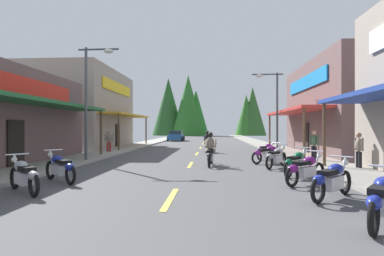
# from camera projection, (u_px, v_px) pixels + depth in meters

# --- Properties ---
(ground) EXTENTS (10.15, 86.59, 0.10)m
(ground) POSITION_uv_depth(u_px,v_px,m) (201.00, 148.00, 27.95)
(ground) COLOR #4C4C4F
(sidewalk_left) EXTENTS (2.42, 86.59, 0.12)m
(sidewalk_left) POSITION_uv_depth(u_px,v_px,m) (134.00, 146.00, 28.37)
(sidewalk_left) COLOR #9E9991
(sidewalk_left) RESTS_ON ground
(sidewalk_right) EXTENTS (2.42, 86.59, 0.12)m
(sidewalk_right) POSITION_uv_depth(u_px,v_px,m) (270.00, 147.00, 27.53)
(sidewalk_right) COLOR gray
(sidewalk_right) RESTS_ON ground
(centerline_dashes) EXTENTS (0.16, 63.54, 0.01)m
(centerline_dashes) POSITION_uv_depth(u_px,v_px,m) (203.00, 144.00, 32.73)
(centerline_dashes) COLOR #E0C64C
(centerline_dashes) RESTS_ON ground
(storefront_left_far) EXTENTS (9.36, 10.86, 6.88)m
(storefront_left_far) POSITION_uv_depth(u_px,v_px,m) (77.00, 109.00, 27.60)
(storefront_left_far) COLOR gray
(storefront_left_far) RESTS_ON ground
(storefront_right_far) EXTENTS (8.37, 11.20, 6.24)m
(storefront_right_far) POSITION_uv_depth(u_px,v_px,m) (356.00, 108.00, 20.61)
(storefront_right_far) COLOR brown
(storefront_right_far) RESTS_ON ground
(streetlamp_left) EXTENTS (2.11, 0.30, 5.91)m
(streetlamp_left) POSITION_uv_depth(u_px,v_px,m) (92.00, 87.00, 15.68)
(streetlamp_left) COLOR #474C51
(streetlamp_left) RESTS_ON ground
(streetlamp_right) EXTENTS (2.11, 0.30, 5.54)m
(streetlamp_right) POSITION_uv_depth(u_px,v_px,m) (272.00, 100.00, 20.82)
(streetlamp_right) COLOR #474C51
(streetlamp_right) RESTS_ON ground
(motorcycle_parked_right_0) EXTENTS (1.36, 1.77, 1.04)m
(motorcycle_parked_right_0) POSITION_uv_depth(u_px,v_px,m) (382.00, 199.00, 5.45)
(motorcycle_parked_right_0) COLOR black
(motorcycle_parked_right_0) RESTS_ON ground
(motorcycle_parked_right_1) EXTENTS (1.58, 1.59, 1.04)m
(motorcycle_parked_right_1) POSITION_uv_depth(u_px,v_px,m) (332.00, 179.00, 7.52)
(motorcycle_parked_right_1) COLOR black
(motorcycle_parked_right_1) RESTS_ON ground
(motorcycle_parked_right_2) EXTENTS (1.65, 1.51, 1.04)m
(motorcycle_parked_right_2) POSITION_uv_depth(u_px,v_px,m) (306.00, 169.00, 9.44)
(motorcycle_parked_right_2) COLOR black
(motorcycle_parked_right_2) RESTS_ON ground
(motorcycle_parked_right_3) EXTENTS (1.37, 1.77, 1.04)m
(motorcycle_parked_right_3) POSITION_uv_depth(u_px,v_px,m) (296.00, 163.00, 11.15)
(motorcycle_parked_right_3) COLOR black
(motorcycle_parked_right_3) RESTS_ON ground
(motorcycle_parked_right_4) EXTENTS (1.31, 1.81, 1.04)m
(motorcycle_parked_right_4) POSITION_uv_depth(u_px,v_px,m) (276.00, 157.00, 13.39)
(motorcycle_parked_right_4) COLOR black
(motorcycle_parked_right_4) RESTS_ON ground
(motorcycle_parked_right_5) EXTENTS (1.85, 1.24, 1.04)m
(motorcycle_parked_right_5) POSITION_uv_depth(u_px,v_px,m) (268.00, 154.00, 15.07)
(motorcycle_parked_right_5) COLOR black
(motorcycle_parked_right_5) RESTS_ON ground
(motorcycle_parked_right_6) EXTENTS (1.40, 1.74, 1.04)m
(motorcycle_parked_right_6) POSITION_uv_depth(u_px,v_px,m) (267.00, 150.00, 17.13)
(motorcycle_parked_right_6) COLOR black
(motorcycle_parked_right_6) RESTS_ON ground
(motorcycle_parked_left_2) EXTENTS (1.71, 1.44, 1.04)m
(motorcycle_parked_left_2) POSITION_uv_depth(u_px,v_px,m) (24.00, 175.00, 8.20)
(motorcycle_parked_left_2) COLOR black
(motorcycle_parked_left_2) RESTS_ON ground
(motorcycle_parked_left_3) EXTENTS (1.72, 1.43, 1.04)m
(motorcycle_parked_left_3) POSITION_uv_depth(u_px,v_px,m) (60.00, 167.00, 9.86)
(motorcycle_parked_left_3) COLOR black
(motorcycle_parked_left_3) RESTS_ON ground
(rider_cruising_lead) EXTENTS (0.60, 2.14, 1.57)m
(rider_cruising_lead) POSITION_uv_depth(u_px,v_px,m) (210.00, 152.00, 14.12)
(rider_cruising_lead) COLOR black
(rider_cruising_lead) RESTS_ON ground
(rider_cruising_trailing) EXTENTS (0.60, 2.14, 1.57)m
(rider_cruising_trailing) POSITION_uv_depth(u_px,v_px,m) (207.00, 143.00, 21.84)
(rider_cruising_trailing) COLOR black
(rider_cruising_trailing) RESTS_ON ground
(pedestrian_by_shop) EXTENTS (0.50, 0.41, 1.55)m
(pedestrian_by_shop) POSITION_uv_depth(u_px,v_px,m) (109.00, 140.00, 21.17)
(pedestrian_by_shop) COLOR maroon
(pedestrian_by_shop) RESTS_ON ground
(pedestrian_browsing) EXTENTS (0.40, 0.52, 1.63)m
(pedestrian_browsing) POSITION_uv_depth(u_px,v_px,m) (314.00, 144.00, 15.72)
(pedestrian_browsing) COLOR black
(pedestrian_browsing) RESTS_ON ground
(pedestrian_waiting) EXTENTS (0.30, 0.57, 1.57)m
(pedestrian_waiting) POSITION_uv_depth(u_px,v_px,m) (359.00, 149.00, 12.54)
(pedestrian_waiting) COLOR black
(pedestrian_waiting) RESTS_ON ground
(parked_car_curbside) EXTENTS (2.06, 4.30, 1.40)m
(parked_car_curbside) POSITION_uv_depth(u_px,v_px,m) (176.00, 136.00, 41.42)
(parked_car_curbside) COLOR #1E4C8C
(parked_car_curbside) RESTS_ON ground
(treeline_backdrop) EXTENTS (26.82, 10.77, 13.89)m
(treeline_backdrop) POSITION_uv_depth(u_px,v_px,m) (197.00, 110.00, 71.20)
(treeline_backdrop) COLOR #2B5623
(treeline_backdrop) RESTS_ON ground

